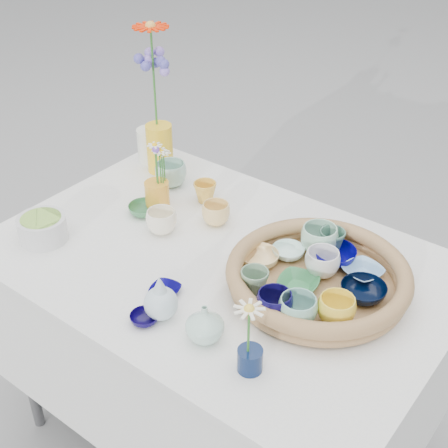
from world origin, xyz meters
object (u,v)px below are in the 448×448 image
Objects in this scene: display_table at (220,437)px; bud_vase_seafoam at (205,323)px; wicker_tray at (318,278)px; tall_vase_yellow at (160,148)px.

bud_vase_seafoam reaches higher than display_table.
wicker_tray is 2.84× the size of tall_vase_yellow.
wicker_tray is 4.98× the size of bud_vase_seafoam.
bud_vase_seafoam is at bearing -110.27° from wicker_tray.
display_table is at bearing -169.88° from wicker_tray.
display_table is 7.56× the size of tall_vase_yellow.
tall_vase_yellow is (-0.47, 0.28, 0.85)m from display_table.
display_table is at bearing 121.65° from bud_vase_seafoam.
wicker_tray is at bearing -16.96° from tall_vase_yellow.
bud_vase_seafoam is 0.84m from tall_vase_yellow.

